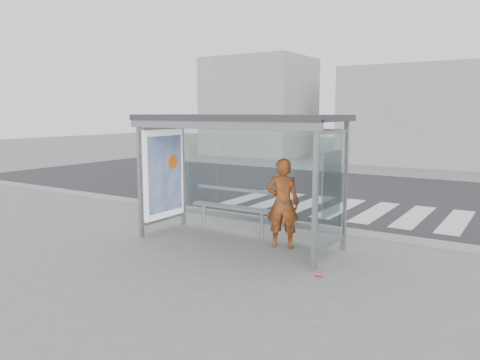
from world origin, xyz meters
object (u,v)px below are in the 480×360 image
object	(u,v)px
bus_shelter	(224,146)
person	(283,203)
bench	(232,207)
soda_can	(319,275)

from	to	relation	value
bus_shelter	person	xyz separation A→B (m)	(1.28, 0.18, -1.09)
bus_shelter	person	distance (m)	1.69
bus_shelter	bench	size ratio (longest dim) A/B	2.16
soda_can	person	bearing A→B (deg)	137.63
person	bench	distance (m)	1.50
person	bench	bearing A→B (deg)	-30.76
bus_shelter	bench	xyz separation A→B (m)	(-0.14, 0.52, -1.38)
bench	soda_can	world-z (taller)	bench
bench	soda_can	size ratio (longest dim) A/B	15.56
bus_shelter	person	size ratio (longest dim) A/B	2.38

